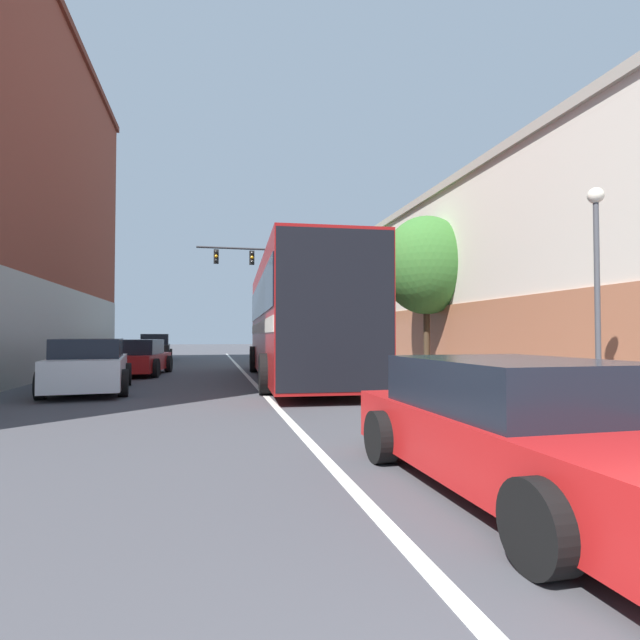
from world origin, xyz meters
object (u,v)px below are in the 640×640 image
object	(u,v)px
street_tree_near	(426,265)
traffic_signal_gantry	(283,275)
parked_car_left_mid	(137,358)
parked_car_left_far	(155,348)
parked_car_left_near	(89,366)
street_lamp	(597,287)
hatchback_foreground	(524,428)
bus	(298,316)
street_tree_far	(359,281)

from	to	relation	value
street_tree_near	traffic_signal_gantry	bearing A→B (deg)	110.25
parked_car_left_mid	parked_car_left_far	world-z (taller)	parked_car_left_far
parked_car_left_near	traffic_signal_gantry	xyz separation A→B (m)	(7.16, 15.31, 4.33)
parked_car_left_far	street_lamp	world-z (taller)	street_lamp
hatchback_foreground	bus	bearing A→B (deg)	-0.65
street_lamp	street_tree_far	xyz separation A→B (m)	(0.76, 17.27, 1.98)
parked_car_left_mid	traffic_signal_gantry	bearing A→B (deg)	-28.84
parked_car_left_mid	traffic_signal_gantry	size ratio (longest dim) A/B	0.57
hatchback_foreground	street_tree_far	distance (m)	21.85
parked_car_left_far	street_tree_far	size ratio (longest dim) A/B	0.67
street_tree_near	bus	bearing A→B (deg)	-157.44
parked_car_left_near	bus	bearing A→B (deg)	-76.45
bus	parked_car_left_near	world-z (taller)	bus
parked_car_left_near	parked_car_left_far	distance (m)	17.20
street_lamp	street_tree_far	bearing A→B (deg)	87.50
bus	parked_car_left_near	size ratio (longest dim) A/B	2.71
traffic_signal_gantry	parked_car_left_far	bearing A→B (deg)	165.54
bus	street_tree_near	bearing A→B (deg)	-64.60
parked_car_left_far	street_tree_far	xyz separation A→B (m)	(10.80, -5.71, 3.59)
bus	street_tree_near	xyz separation A→B (m)	(5.46, 2.27, 2.10)
bus	traffic_signal_gantry	bearing A→B (deg)	-3.34
street_tree_near	parked_car_left_near	bearing A→B (deg)	-158.57
parked_car_left_mid	street_lamp	distance (m)	14.74
bus	traffic_signal_gantry	size ratio (longest dim) A/B	1.64
parked_car_left_mid	bus	bearing A→B (deg)	-116.03
hatchback_foreground	street_lamp	world-z (taller)	street_lamp
bus	hatchback_foreground	bearing A→B (deg)	-176.91
street_tree_near	street_lamp	bearing A→B (deg)	-97.25
parked_car_left_near	traffic_signal_gantry	world-z (taller)	traffic_signal_gantry
bus	street_tree_far	distance (m)	10.81
street_tree_far	traffic_signal_gantry	bearing A→B (deg)	132.39
parked_car_left_mid	street_tree_far	xyz separation A→B (m)	(10.24, 6.12, 3.68)
hatchback_foreground	street_tree_far	xyz separation A→B (m)	(4.87, 20.97, 3.71)
parked_car_left_near	street_tree_far	world-z (taller)	street_tree_far
parked_car_left_near	street_tree_far	distance (m)	16.09
street_lamp	street_tree_near	xyz separation A→B (m)	(1.29, 10.18, 1.84)
parked_car_left_mid	hatchback_foreground	bearing A→B (deg)	-154.78
parked_car_left_mid	street_lamp	xyz separation A→B (m)	(9.49, -11.15, 1.70)
parked_car_left_far	traffic_signal_gantry	distance (m)	8.68
traffic_signal_gantry	street_tree_near	size ratio (longest dim) A/B	1.23
street_lamp	parked_car_left_near	bearing A→B (deg)	149.70
parked_car_left_far	street_tree_near	bearing A→B (deg)	-141.93
hatchback_foreground	parked_car_left_far	distance (m)	27.33
street_lamp	bus	bearing A→B (deg)	117.76
parked_car_left_near	street_tree_near	xyz separation A→B (m)	(11.19, 4.39, 3.50)
parked_car_left_near	street_lamp	size ratio (longest dim) A/B	1.09
parked_car_left_near	street_tree_far	size ratio (longest dim) A/B	0.71
bus	street_tree_far	xyz separation A→B (m)	(4.92, 9.36, 2.24)
parked_car_left_mid	traffic_signal_gantry	distance (m)	12.79
parked_car_left_mid	street_lamp	bearing A→B (deg)	-134.28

